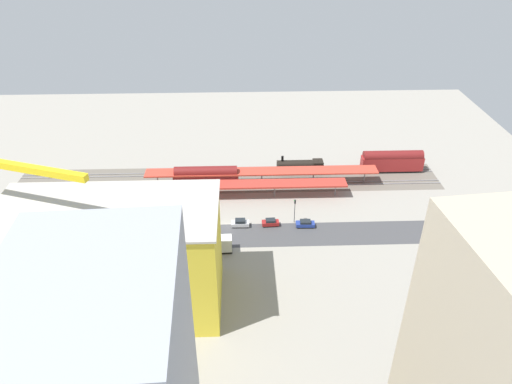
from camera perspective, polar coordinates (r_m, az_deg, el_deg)
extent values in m
plane|color=gray|center=(112.89, -3.44, -4.28)|extent=(185.76, 185.76, 0.00)
cube|color=#665E54|center=(131.88, -3.28, 1.50)|extent=(116.11, 14.60, 0.01)
cube|color=#424244|center=(110.28, -3.47, -5.27)|extent=(116.10, 9.05, 0.01)
cube|color=#9E9EA8|center=(135.26, -3.26, 2.41)|extent=(116.10, 0.17, 0.12)
cube|color=#9E9EA8|center=(134.00, -3.27, 2.11)|extent=(116.10, 0.17, 0.12)
cube|color=#9E9EA8|center=(129.59, -3.30, 1.00)|extent=(116.10, 0.17, 0.12)
cube|color=#9E9EA8|center=(128.35, -3.31, 0.67)|extent=(116.10, 0.17, 0.12)
cube|color=#B73328|center=(122.12, -1.45, 0.93)|extent=(52.99, 4.29, 0.48)
cylinder|color=slate|center=(125.54, 9.51, 0.32)|extent=(0.30, 0.30, 3.54)
cylinder|color=slate|center=(123.45, 2.26, 0.20)|extent=(0.30, 0.30, 3.54)
cylinder|color=slate|center=(123.38, -5.13, 0.06)|extent=(0.30, 0.30, 3.54)
cylinder|color=slate|center=(125.35, -12.40, -0.07)|extent=(0.30, 0.30, 3.54)
cube|color=#C63D2D|center=(127.42, 0.70, 2.50)|extent=(62.32, 4.46, 0.40)
cylinder|color=slate|center=(132.64, 12.89, 1.83)|extent=(0.30, 0.30, 3.87)
cylinder|color=slate|center=(129.82, 6.89, 1.76)|extent=(0.30, 0.30, 3.87)
cylinder|color=slate|center=(128.48, 0.69, 1.67)|extent=(0.30, 0.30, 3.87)
cylinder|color=slate|center=(128.66, -5.56, 1.55)|extent=(0.30, 0.30, 3.87)
cylinder|color=slate|center=(130.36, -11.72, 1.42)|extent=(0.30, 0.30, 3.87)
cube|color=black|center=(135.51, 5.54, 2.52)|extent=(14.36, 2.62, 1.00)
cylinder|color=black|center=(134.41, 4.99, 3.24)|extent=(11.59, 2.91, 2.90)
cube|color=black|center=(135.49, 7.42, 3.04)|extent=(2.78, 3.11, 3.71)
cylinder|color=black|center=(132.96, 3.19, 4.03)|extent=(0.70, 0.70, 1.40)
cube|color=black|center=(141.10, 15.86, 2.54)|extent=(15.63, 2.50, 0.60)
cube|color=maroon|center=(140.05, 15.99, 3.36)|extent=(17.37, 3.12, 3.98)
cylinder|color=maroon|center=(139.04, 16.12, 4.17)|extent=(16.68, 3.12, 3.12)
cube|color=black|center=(129.21, -5.96, 0.83)|extent=(15.65, 2.50, 0.60)
cube|color=maroon|center=(128.17, -6.01, 1.62)|extent=(17.39, 3.13, 3.52)
cylinder|color=maroon|center=(127.19, -6.06, 2.41)|extent=(16.69, 3.13, 3.12)
cube|color=black|center=(113.53, 5.91, -4.08)|extent=(3.80, 1.94, 0.30)
cube|color=navy|center=(113.22, 5.93, -3.86)|extent=(4.51, 2.05, 0.80)
cube|color=#1E2328|center=(112.82, 5.95, -3.57)|extent=(2.55, 1.75, 0.58)
cube|color=black|center=(113.35, 1.74, -3.97)|extent=(3.44, 1.83, 0.30)
cube|color=maroon|center=(113.00, 1.74, -3.73)|extent=(4.09, 1.93, 0.87)
cube|color=#1E2328|center=(112.59, 1.75, -3.43)|extent=(2.31, 1.64, 0.58)
cube|color=black|center=(113.11, -1.90, -4.06)|extent=(3.59, 1.86, 0.30)
cube|color=silver|center=(112.77, -1.90, -3.81)|extent=(4.26, 1.94, 0.89)
cube|color=#1E2328|center=(112.31, -1.91, -3.48)|extent=(2.40, 1.69, 0.69)
cube|color=black|center=(113.02, -6.35, -4.30)|extent=(3.48, 1.80, 0.30)
cube|color=maroon|center=(112.70, -6.36, -4.07)|extent=(4.13, 1.90, 0.80)
cube|color=#1E2328|center=(112.29, -6.38, -3.78)|extent=(2.34, 1.61, 0.62)
cube|color=black|center=(114.23, -10.12, -4.21)|extent=(3.82, 1.80, 0.30)
cube|color=#474C51|center=(113.89, -10.14, -3.97)|extent=(4.55, 1.89, 0.88)
cube|color=#1E2328|center=(113.45, -10.18, -3.65)|extent=(2.55, 1.64, 0.67)
cube|color=black|center=(115.35, -14.30, -4.38)|extent=(4.04, 1.96, 0.30)
cube|color=#474C51|center=(115.03, -14.33, -4.16)|extent=(4.80, 2.07, 0.81)
cube|color=#1E2328|center=(114.62, -14.38, -3.87)|extent=(2.71, 1.76, 0.65)
cube|color=black|center=(117.84, -18.46, -4.29)|extent=(3.89, 1.87, 0.30)
cube|color=silver|center=(117.55, -18.50, -4.08)|extent=(4.62, 1.97, 0.76)
cube|color=#1E2328|center=(117.15, -18.56, -3.79)|extent=(2.60, 1.69, 0.69)
cube|color=yellow|center=(90.75, -16.74, -7.76)|extent=(38.34, 18.58, 21.05)
cube|color=#B7B2A8|center=(84.60, -17.83, -2.12)|extent=(38.94, 19.18, 0.40)
cube|color=gray|center=(108.53, -27.70, -9.89)|extent=(3.60, 3.60, 1.20)
cube|color=yellow|center=(86.50, -27.15, 2.80)|extent=(26.40, 10.07, 1.20)
cube|color=black|center=(107.39, -10.28, -6.81)|extent=(9.02, 2.83, 0.50)
cube|color=white|center=(106.13, -9.74, -6.14)|extent=(6.68, 2.86, 2.80)
cube|color=silver|center=(107.29, -12.06, -6.13)|extent=(2.55, 2.52, 2.29)
cube|color=black|center=(105.89, -5.48, -7.01)|extent=(9.56, 2.66, 0.50)
cube|color=white|center=(104.72, -4.93, -6.20)|extent=(7.41, 2.84, 3.16)
cube|color=silver|center=(105.24, -7.52, -6.48)|extent=(2.26, 2.66, 2.27)
cylinder|color=brown|center=(106.20, -11.61, -6.38)|extent=(0.46, 0.46, 3.67)
sphere|color=#2D7233|center=(104.22, -11.80, -4.94)|extent=(4.27, 4.27, 4.27)
cylinder|color=brown|center=(108.68, -14.55, -5.89)|extent=(0.52, 0.52, 3.46)
sphere|color=#2D7233|center=(106.70, -14.79, -4.45)|extent=(4.74, 4.74, 4.74)
cylinder|color=brown|center=(108.60, -15.74, -6.38)|extent=(0.45, 0.45, 2.70)
sphere|color=#2D7233|center=(106.74, -15.99, -5.04)|extent=(5.20, 5.20, 5.20)
cylinder|color=#333333|center=(113.29, 4.65, -2.51)|extent=(0.16, 0.16, 5.43)
cube|color=black|center=(111.55, 4.72, -1.17)|extent=(0.36, 0.36, 0.90)
sphere|color=green|center=(111.36, 4.61, -1.04)|extent=(0.20, 0.20, 0.20)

